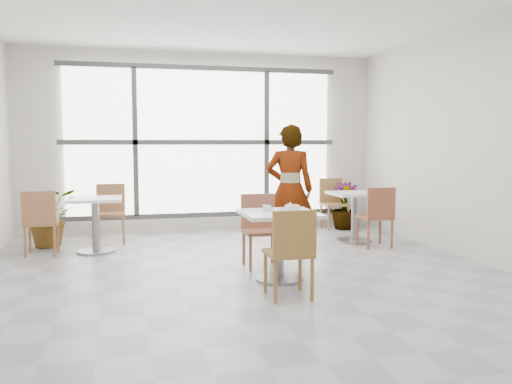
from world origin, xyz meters
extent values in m
plane|color=#9E9EA5|center=(0.00, 0.00, 0.00)|extent=(7.00, 7.00, 0.00)
plane|color=silver|center=(0.00, 3.50, 1.50)|extent=(6.00, 0.00, 6.00)
plane|color=silver|center=(0.00, -3.50, 1.50)|extent=(6.00, 0.00, 6.00)
plane|color=silver|center=(3.00, 0.00, 1.50)|extent=(0.00, 7.00, 7.00)
cube|color=white|center=(0.00, 3.44, 1.50)|extent=(4.40, 0.04, 2.40)
cube|color=#3F3F42|center=(0.00, 3.41, 1.50)|extent=(4.60, 0.05, 0.08)
cube|color=#3F3F42|center=(-1.10, 3.41, 1.50)|extent=(0.08, 0.05, 2.40)
cube|color=#3F3F42|center=(1.10, 3.41, 1.50)|extent=(0.08, 0.05, 2.40)
cube|color=#3F3F42|center=(0.00, 3.41, 0.28)|extent=(4.60, 0.05, 0.08)
cube|color=#3F3F42|center=(0.00, 3.41, 2.72)|extent=(4.60, 0.05, 0.08)
cube|color=silver|center=(0.33, 0.00, 0.73)|extent=(0.80, 0.80, 0.04)
cylinder|color=slate|center=(0.33, 0.00, 0.35)|extent=(0.10, 0.10, 0.71)
cylinder|color=slate|center=(0.33, 0.00, 0.01)|extent=(0.52, 0.52, 0.03)
cube|color=olive|center=(0.24, -0.63, 0.43)|extent=(0.42, 0.42, 0.04)
cube|color=olive|center=(0.24, -0.82, 0.66)|extent=(0.42, 0.04, 0.42)
cylinder|color=olive|center=(0.42, -0.45, 0.21)|extent=(0.04, 0.04, 0.41)
cylinder|color=olive|center=(0.42, -0.81, 0.21)|extent=(0.04, 0.04, 0.41)
cylinder|color=olive|center=(0.06, -0.45, 0.21)|extent=(0.04, 0.04, 0.41)
cylinder|color=olive|center=(0.06, -0.81, 0.21)|extent=(0.04, 0.04, 0.41)
cube|color=#8F543F|center=(0.30, 0.64, 0.43)|extent=(0.42, 0.42, 0.04)
cube|color=#8F543F|center=(0.30, 0.83, 0.66)|extent=(0.42, 0.04, 0.42)
cylinder|color=#8F543F|center=(0.12, 0.46, 0.21)|extent=(0.04, 0.04, 0.41)
cylinder|color=#8F543F|center=(0.12, 0.82, 0.21)|extent=(0.04, 0.04, 0.41)
cylinder|color=#8F543F|center=(0.48, 0.46, 0.21)|extent=(0.04, 0.04, 0.41)
cylinder|color=#8F543F|center=(0.48, 0.82, 0.21)|extent=(0.04, 0.04, 0.41)
cylinder|color=white|center=(0.44, -0.11, 0.76)|extent=(0.21, 0.21, 0.01)
cylinder|color=white|center=(0.44, -0.11, 0.80)|extent=(0.16, 0.16, 0.07)
torus|color=white|center=(0.44, -0.11, 0.83)|extent=(0.16, 0.16, 0.01)
cylinder|color=#D7BA87|center=(0.44, -0.11, 0.80)|extent=(0.14, 0.14, 0.05)
cylinder|color=beige|center=(0.41, -0.12, 0.83)|extent=(0.03, 0.03, 0.01)
cylinder|color=beige|center=(0.48, -0.12, 0.84)|extent=(0.03, 0.03, 0.01)
cylinder|color=#EDE499|center=(0.46, -0.08, 0.83)|extent=(0.03, 0.03, 0.01)
cylinder|color=beige|center=(0.42, -0.07, 0.84)|extent=(0.03, 0.03, 0.02)
cylinder|color=beige|center=(0.44, -0.10, 0.83)|extent=(0.03, 0.03, 0.02)
cylinder|color=#EDE599|center=(0.45, -0.12, 0.83)|extent=(0.03, 0.03, 0.02)
cylinder|color=#F4E99D|center=(0.45, -0.09, 0.84)|extent=(0.03, 0.03, 0.01)
cylinder|color=beige|center=(0.44, -0.10, 0.83)|extent=(0.03, 0.03, 0.01)
cylinder|color=#F2E59C|center=(0.47, -0.10, 0.83)|extent=(0.03, 0.03, 0.01)
cylinder|color=beige|center=(0.46, -0.07, 0.84)|extent=(0.03, 0.03, 0.02)
cylinder|color=beige|center=(0.42, -0.09, 0.83)|extent=(0.03, 0.03, 0.01)
cylinder|color=white|center=(0.21, 0.08, 0.75)|extent=(0.13, 0.13, 0.01)
cylinder|color=white|center=(0.21, 0.08, 0.79)|extent=(0.08, 0.08, 0.06)
torus|color=white|center=(0.25, 0.08, 0.79)|extent=(0.05, 0.01, 0.05)
cylinder|color=black|center=(0.21, 0.08, 0.81)|extent=(0.07, 0.07, 0.00)
cube|color=#BCBBC1|center=(0.26, 0.06, 0.76)|extent=(0.09, 0.05, 0.00)
sphere|color=#BCBBC1|center=(0.30, 0.08, 0.76)|extent=(0.02, 0.02, 0.02)
imported|color=black|center=(0.88, 1.37, 0.87)|extent=(0.73, 0.60, 1.73)
cube|color=white|center=(-1.68, 2.03, 0.73)|extent=(0.70, 0.70, 0.04)
cylinder|color=gray|center=(-1.68, 2.03, 0.35)|extent=(0.10, 0.10, 0.71)
cylinder|color=gray|center=(-1.68, 2.03, 0.01)|extent=(0.52, 0.52, 0.03)
cube|color=white|center=(2.08, 1.91, 0.73)|extent=(0.70, 0.70, 0.04)
cylinder|color=gray|center=(2.08, 1.91, 0.35)|extent=(0.10, 0.10, 0.71)
cylinder|color=gray|center=(2.08, 1.91, 0.01)|extent=(0.52, 0.52, 0.03)
cube|color=#9E643F|center=(-2.37, 2.02, 0.43)|extent=(0.42, 0.42, 0.04)
cube|color=#9E643F|center=(-2.37, 1.83, 0.66)|extent=(0.42, 0.04, 0.42)
cylinder|color=#9E643F|center=(-2.19, 2.20, 0.21)|extent=(0.04, 0.04, 0.41)
cylinder|color=#9E643F|center=(-2.19, 1.84, 0.21)|extent=(0.04, 0.04, 0.41)
cylinder|color=#9E643F|center=(-2.55, 2.20, 0.21)|extent=(0.04, 0.04, 0.41)
cylinder|color=#9E643F|center=(-2.55, 1.84, 0.21)|extent=(0.04, 0.04, 0.41)
cube|color=#976643|center=(-1.49, 2.71, 0.43)|extent=(0.42, 0.42, 0.04)
cube|color=#976643|center=(-1.49, 2.90, 0.66)|extent=(0.42, 0.04, 0.42)
cylinder|color=#976643|center=(-1.67, 2.53, 0.21)|extent=(0.04, 0.04, 0.41)
cylinder|color=#976643|center=(-1.67, 2.89, 0.21)|extent=(0.04, 0.04, 0.41)
cylinder|color=#976643|center=(-1.31, 2.53, 0.21)|extent=(0.04, 0.04, 0.41)
cylinder|color=#976643|center=(-1.31, 2.89, 0.21)|extent=(0.04, 0.04, 0.41)
cube|color=brown|center=(2.18, 1.46, 0.43)|extent=(0.42, 0.42, 0.04)
cube|color=brown|center=(2.18, 1.27, 0.66)|extent=(0.42, 0.04, 0.42)
cylinder|color=brown|center=(2.36, 1.64, 0.21)|extent=(0.04, 0.04, 0.41)
cylinder|color=brown|center=(2.36, 1.28, 0.21)|extent=(0.04, 0.04, 0.41)
cylinder|color=brown|center=(2.00, 1.64, 0.21)|extent=(0.04, 0.04, 0.41)
cylinder|color=brown|center=(2.00, 1.28, 0.21)|extent=(0.04, 0.04, 0.41)
cube|color=olive|center=(2.24, 3.11, 0.43)|extent=(0.42, 0.42, 0.04)
cube|color=olive|center=(2.24, 3.30, 0.66)|extent=(0.42, 0.04, 0.42)
cylinder|color=olive|center=(2.06, 2.93, 0.21)|extent=(0.04, 0.04, 0.41)
cylinder|color=olive|center=(2.06, 3.29, 0.21)|extent=(0.04, 0.04, 0.41)
cylinder|color=olive|center=(2.42, 2.93, 0.21)|extent=(0.04, 0.04, 0.41)
cylinder|color=olive|center=(2.42, 3.29, 0.21)|extent=(0.04, 0.04, 0.41)
imported|color=#578A45|center=(-2.34, 2.62, 0.42)|extent=(0.93, 0.87, 0.84)
imported|color=#417241|center=(2.41, 3.06, 0.41)|extent=(0.60, 0.60, 0.81)
camera|label=1|loc=(-1.28, -5.49, 1.49)|focal=37.53mm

